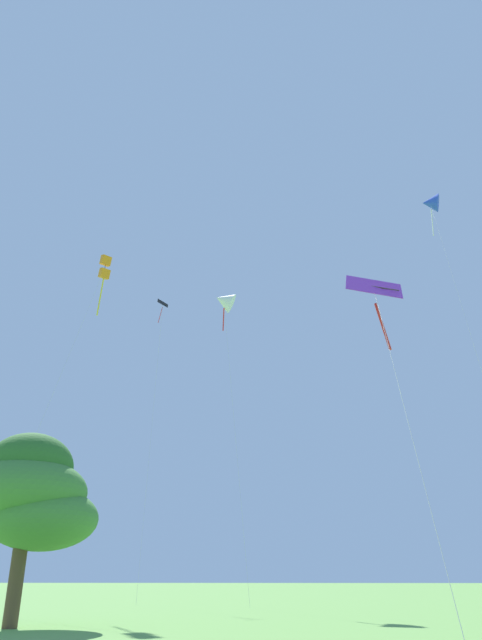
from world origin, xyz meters
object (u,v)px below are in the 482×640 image
object	(u,v)px
kite_blue_delta	(430,203)
tree_left_oak	(33,495)
kite_black_large	(161,323)
kite_orange_box	(104,269)
kite_purple_streamer	(376,298)
kite_white_distant	(224,301)

from	to	relation	value
kite_blue_delta	tree_left_oak	distance (m)	36.69
kite_black_large	kite_blue_delta	bearing A→B (deg)	-20.94
kite_blue_delta	kite_orange_box	xyz separation A→B (m)	(-25.94, 0.80, -4.58)
kite_black_large	tree_left_oak	world-z (taller)	kite_black_large
kite_purple_streamer	kite_white_distant	xyz separation A→B (m)	(-7.66, 25.37, 12.09)
kite_blue_delta	tree_left_oak	xyz separation A→B (m)	(-22.12, -16.58, -24.13)
kite_orange_box	tree_left_oak	distance (m)	26.44
tree_left_oak	kite_purple_streamer	bearing A→B (deg)	-21.23
kite_white_distant	kite_purple_streamer	bearing A→B (deg)	-73.19
kite_purple_streamer	kite_black_large	size ratio (longest dim) A/B	0.45
kite_purple_streamer	kite_blue_delta	bearing A→B (deg)	67.58
kite_white_distant	tree_left_oak	size ratio (longest dim) A/B	3.32
kite_black_large	tree_left_oak	distance (m)	31.23
kite_blue_delta	tree_left_oak	world-z (taller)	kite_blue_delta
kite_white_distant	kite_black_large	world-z (taller)	kite_black_large
kite_white_distant	tree_left_oak	world-z (taller)	kite_white_distant
kite_blue_delta	kite_black_large	distance (m)	25.17
kite_purple_streamer	kite_black_large	bearing A→B (deg)	114.54
kite_blue_delta	kite_orange_box	bearing A→B (deg)	178.24
kite_purple_streamer	kite_orange_box	distance (m)	31.39
kite_purple_streamer	kite_orange_box	size ratio (longest dim) A/B	0.46
kite_purple_streamer	kite_black_large	world-z (taller)	kite_black_large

